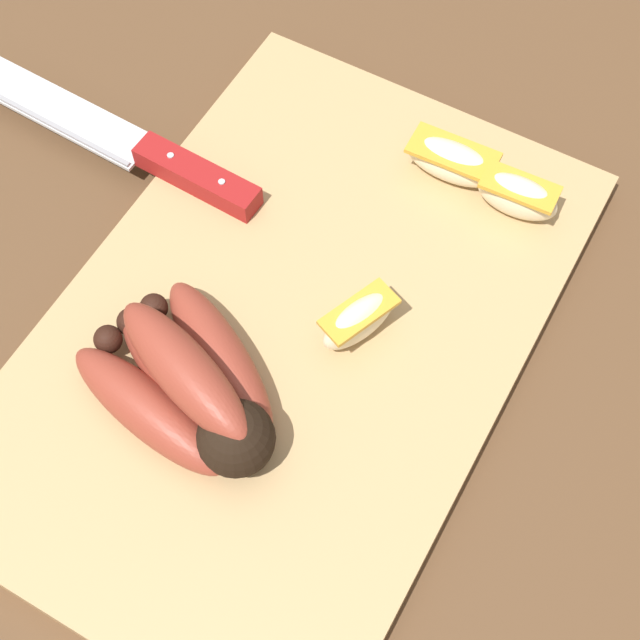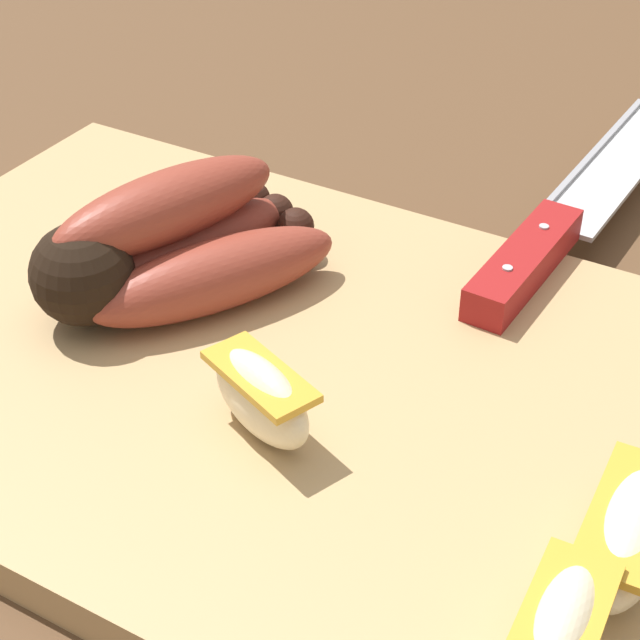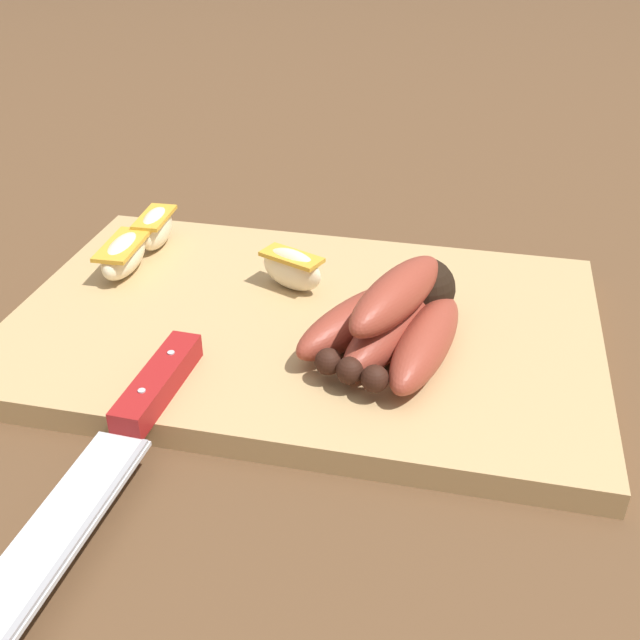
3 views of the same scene
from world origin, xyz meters
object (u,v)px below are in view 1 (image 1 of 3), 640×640
object	(u,v)px
apple_wedge_near	(359,320)
banana_bunch	(191,388)
apple_wedge_middle	(518,196)
apple_wedge_far	(452,161)
chefs_knife	(144,151)

from	to	relation	value
apple_wedge_near	banana_bunch	bearing A→B (deg)	-34.97
apple_wedge_middle	apple_wedge_far	world-z (taller)	apple_wedge_middle
apple_wedge_middle	banana_bunch	bearing A→B (deg)	-26.23
banana_bunch	apple_wedge_far	size ratio (longest dim) A/B	2.11
banana_bunch	chefs_knife	bearing A→B (deg)	-136.68
chefs_knife	apple_wedge_far	bearing A→B (deg)	115.06
chefs_knife	apple_wedge_near	bearing A→B (deg)	75.57
apple_wedge_far	apple_wedge_middle	bearing A→B (deg)	82.95
apple_wedge_middle	apple_wedge_far	size ratio (longest dim) A/B	0.84
apple_wedge_middle	apple_wedge_far	xyz separation A→B (m)	(-0.01, -0.05, -0.00)
apple_wedge_middle	apple_wedge_near	bearing A→B (deg)	-19.47
banana_bunch	chefs_knife	distance (m)	0.21
apple_wedge_near	apple_wedge_far	xyz separation A→B (m)	(-0.15, -0.00, -0.00)
banana_bunch	apple_wedge_far	distance (m)	0.25
apple_wedge_near	apple_wedge_middle	bearing A→B (deg)	160.53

